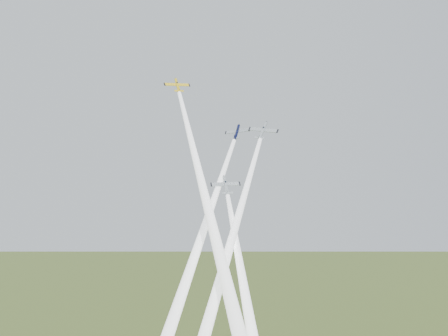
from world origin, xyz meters
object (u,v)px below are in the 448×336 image
at_px(plane_silver_right, 263,131).
at_px(plane_navy, 237,132).
at_px(plane_yellow, 177,85).
at_px(plane_silver_low, 226,185).

bearing_deg(plane_silver_right, plane_navy, 172.06).
relative_size(plane_navy, plane_silver_right, 0.88).
relative_size(plane_yellow, plane_navy, 1.02).
distance_m(plane_navy, plane_silver_right, 7.04).
distance_m(plane_silver_right, plane_silver_low, 19.01).
xyz_separation_m(plane_silver_right, plane_silver_low, (-8.64, -10.00, -13.66)).
xyz_separation_m(plane_navy, plane_silver_low, (-2.30, -13.05, -13.81)).
relative_size(plane_silver_right, plane_silver_low, 1.09).
distance_m(plane_yellow, plane_silver_right, 25.00).
height_order(plane_yellow, plane_silver_right, plane_yellow).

